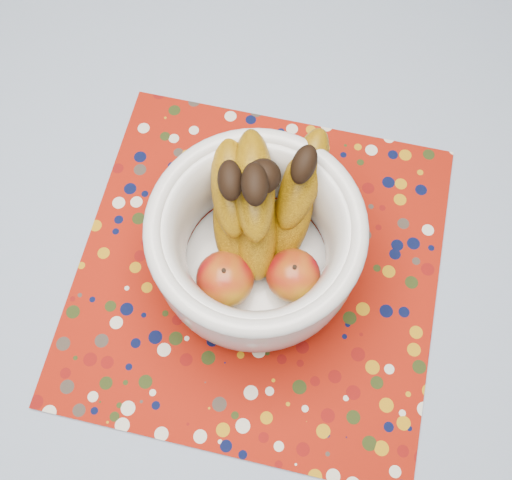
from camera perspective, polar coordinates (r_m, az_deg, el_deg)
table at (r=0.89m, az=-5.84°, el=2.29°), size 1.20×1.20×0.75m
tablecloth at (r=0.82m, az=-6.38°, el=4.55°), size 1.32×1.32×0.01m
placemat at (r=0.76m, az=0.21°, el=-2.91°), size 0.53×0.53×0.00m
fruit_bowl at (r=0.68m, az=0.33°, el=0.64°), size 0.25×0.26×0.21m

